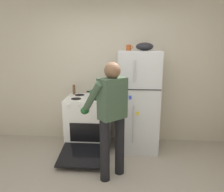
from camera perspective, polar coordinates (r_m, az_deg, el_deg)
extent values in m
cube|color=beige|center=(4.05, 0.92, 6.91)|extent=(6.00, 0.10, 2.70)
cube|color=silver|center=(3.76, 6.88, -1.36)|extent=(0.68, 0.68, 1.71)
cube|color=black|center=(3.37, 7.27, 1.65)|extent=(0.67, 0.01, 0.01)
cylinder|color=#B7B7BC|center=(3.50, 5.61, -7.47)|extent=(0.02, 0.02, 0.62)
cylinder|color=#B7B7BC|center=(3.30, 5.96, 6.56)|extent=(0.02, 0.02, 0.32)
cube|color=blue|center=(3.39, 4.78, -0.39)|extent=(0.04, 0.01, 0.06)
cube|color=yellow|center=(3.46, 6.74, -4.58)|extent=(0.04, 0.01, 0.06)
cube|color=white|center=(3.94, -6.09, -6.75)|extent=(0.76, 0.64, 0.91)
cube|color=black|center=(3.67, -6.95, -9.56)|extent=(0.53, 0.01, 0.33)
cylinder|color=black|center=(3.71, -9.43, -0.72)|extent=(0.17, 0.17, 0.01)
cylinder|color=black|center=(3.64, -3.83, -0.83)|extent=(0.17, 0.17, 0.01)
cylinder|color=black|center=(3.98, -8.47, 0.29)|extent=(0.17, 0.17, 0.01)
cylinder|color=black|center=(3.92, -3.26, 0.21)|extent=(0.17, 0.17, 0.01)
cylinder|color=silver|center=(3.56, -11.31, -2.43)|extent=(0.04, 0.03, 0.04)
cylinder|color=silver|center=(3.52, -8.64, -2.51)|extent=(0.04, 0.03, 0.04)
cylinder|color=silver|center=(3.49, -5.75, -2.58)|extent=(0.04, 0.03, 0.04)
cylinder|color=silver|center=(3.46, -2.98, -2.65)|extent=(0.04, 0.03, 0.04)
cube|color=black|center=(3.53, -7.73, -15.13)|extent=(0.72, 0.58, 0.13)
cylinder|color=black|center=(2.97, -1.91, -14.26)|extent=(0.13, 0.13, 0.86)
cylinder|color=black|center=(3.12, 2.02, -12.87)|extent=(0.13, 0.13, 0.86)
cube|color=#384C38|center=(2.80, 0.11, -0.68)|extent=(0.40, 0.39, 0.54)
sphere|color=brown|center=(2.73, 0.12, 6.75)|extent=(0.21, 0.21, 0.21)
sphere|color=#494949|center=(2.73, 0.12, 5.99)|extent=(0.15, 0.15, 0.15)
cylinder|color=#384C38|center=(2.82, -5.34, -0.49)|extent=(0.36, 0.38, 0.49)
cylinder|color=#384C38|center=(3.05, 0.94, 0.64)|extent=(0.36, 0.38, 0.49)
ellipsoid|color=#1E5123|center=(3.03, -7.13, -3.78)|extent=(0.12, 0.18, 0.10)
ellipsoid|color=#1E5123|center=(3.24, -1.09, -2.50)|extent=(0.12, 0.18, 0.10)
cylinder|color=#236638|center=(3.72, -3.99, 0.50)|extent=(0.25, 0.25, 0.12)
cube|color=black|center=(3.73, -6.29, 1.19)|extent=(0.05, 0.03, 0.02)
cube|color=black|center=(3.69, -1.69, 1.12)|extent=(0.05, 0.03, 0.02)
cylinder|color=#B24C1E|center=(3.69, 4.39, 12.60)|extent=(0.08, 0.08, 0.10)
torus|color=#B24C1E|center=(3.69, 5.09, 12.66)|extent=(0.06, 0.01, 0.06)
cylinder|color=brown|center=(4.04, -9.97, 1.71)|extent=(0.05, 0.05, 0.17)
ellipsoid|color=black|center=(3.65, 8.58, 12.75)|extent=(0.29, 0.29, 0.13)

